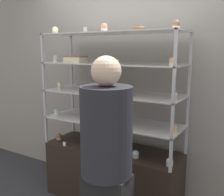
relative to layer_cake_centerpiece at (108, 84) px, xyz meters
The scene contains 32 objects.
back_wall 0.35m from the layer_cake_centerpiece, 75.12° to the left, with size 8.00×0.05×2.60m.
display_base 0.99m from the layer_cake_centerpiece, 33.13° to the right, with size 1.47×0.50×0.62m.
display_riser_lower 0.40m from the layer_cake_centerpiece, 33.13° to the right, with size 1.47×0.50×0.30m.
display_riser_middle 0.14m from the layer_cake_centerpiece, 33.13° to the right, with size 1.47×0.50×0.30m.
display_riser_upper 0.24m from the layer_cake_centerpiece, 33.13° to the right, with size 1.47×0.50×0.30m.
display_riser_top 0.53m from the layer_cake_centerpiece, 33.13° to the right, with size 1.47×0.50×0.30m.
layer_cake_centerpiece is the anchor object (origin of this frame).
sheet_cake_frosted 0.44m from the layer_cake_centerpiece, 160.38° to the right, with size 0.22×0.15×0.06m.
cupcake_0 0.87m from the layer_cake_centerpiece, 164.93° to the right, with size 0.06×0.06×0.07m.
cupcake_1 0.69m from the layer_cake_centerpiece, 154.06° to the right, with size 0.06×0.06×0.07m.
cupcake_2 0.65m from the layer_cake_centerpiece, 56.23° to the right, with size 0.06×0.06×0.07m.
cupcake_3 0.78m from the layer_cake_centerpiece, 21.44° to the right, with size 0.06×0.06×0.07m.
cupcake_4 1.01m from the layer_cake_centerpiece, 13.10° to the right, with size 0.06×0.06×0.07m.
price_tag_0 0.80m from the layer_cake_centerpiece, 142.96° to the right, with size 0.04×0.00×0.04m.
cupcake_5 0.70m from the layer_cake_centerpiece, 163.79° to the right, with size 0.05×0.05×0.07m.
cupcake_6 0.37m from the layer_cake_centerpiece, 59.86° to the right, with size 0.05×0.05×0.07m.
cupcake_7 0.85m from the layer_cake_centerpiece, ahead, with size 0.05×0.05×0.07m.
price_tag_1 0.45m from the layer_cake_centerpiece, 89.23° to the right, with size 0.04×0.00×0.04m.
cupcake_8 0.59m from the layer_cake_centerpiece, 169.59° to the right, with size 0.05×0.05×0.07m.
cupcake_9 0.32m from the layer_cake_centerpiece, 18.52° to the right, with size 0.05×0.05×0.07m.
cupcake_10 0.78m from the layer_cake_centerpiece, ahead, with size 0.05×0.05×0.07m.
price_tag_2 0.47m from the layer_cake_centerpiece, 37.81° to the right, with size 0.04×0.00×0.04m.
cupcake_11 0.67m from the layer_cake_centerpiece, 167.63° to the right, with size 0.05×0.05×0.07m.
cupcake_12 0.33m from the layer_cake_centerpiece, 62.64° to the right, with size 0.05×0.05×0.07m.
cupcake_13 0.82m from the layer_cake_centerpiece, 13.01° to the right, with size 0.05×0.05×0.07m.
price_tag_3 0.47m from the layer_cake_centerpiece, 45.99° to the right, with size 0.04×0.00×0.04m.
cupcake_14 0.83m from the layer_cake_centerpiece, 166.54° to the right, with size 0.06×0.06×0.08m.
cupcake_15 0.61m from the layer_cake_centerpiece, 66.70° to the right, with size 0.06×0.06×0.08m.
cupcake_16 0.95m from the layer_cake_centerpiece, ahead, with size 0.06×0.06×0.08m.
price_tag_4 0.63m from the layer_cake_centerpiece, 103.98° to the right, with size 0.04×0.00×0.04m.
donut_glazed 0.69m from the layer_cake_centerpiece, 14.97° to the right, with size 0.12×0.12×0.04m.
customer_figure 1.05m from the layer_cake_centerpiece, 58.60° to the right, with size 0.38×0.38×1.62m.
Camera 1 is at (1.37, -2.28, 1.65)m, focal length 42.00 mm.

